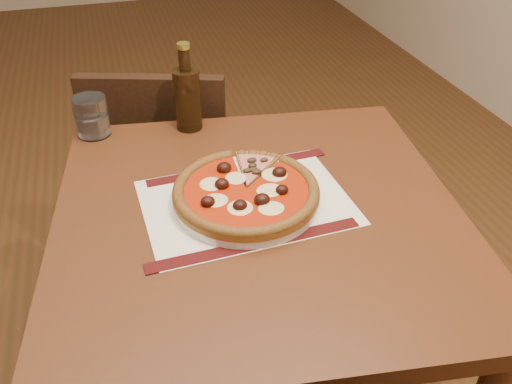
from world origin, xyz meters
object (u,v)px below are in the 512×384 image
table (259,248)px  plate (246,198)px  pizza (246,191)px  water_glass (92,116)px  bottle (187,96)px  chair_far (167,171)px

table → plate: bearing=120.9°
pizza → water_glass: bearing=126.8°
water_glass → bottle: bottle is taller
water_glass → plate: bearing=-53.1°
table → bottle: bottle is taller
chair_far → plate: (0.10, -0.58, 0.28)m
water_glass → table: bearing=-53.6°
plate → bottle: size_ratio=1.35×
chair_far → pizza: 0.66m
chair_far → pizza: (0.10, -0.58, 0.30)m
table → bottle: size_ratio=4.17×
table → chair_far: chair_far is taller
table → water_glass: bearing=126.4°
plate → water_glass: water_glass is taller
chair_far → water_glass: 0.42m
chair_far → water_glass: (-0.18, -0.21, 0.32)m
plate → bottle: 0.35m
water_glass → bottle: 0.23m
plate → bottle: (-0.05, 0.34, 0.07)m
table → pizza: pizza is taller
pizza → water_glass: (-0.28, 0.37, 0.02)m
table → plate: (-0.02, 0.03, 0.11)m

